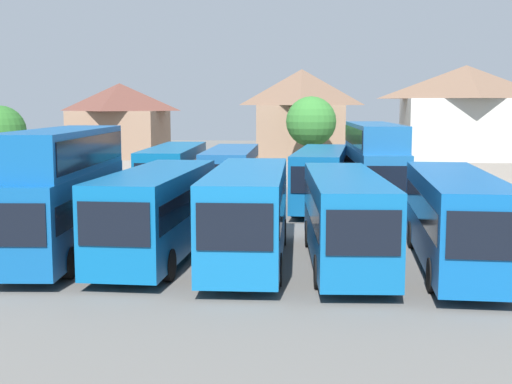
{
  "coord_description": "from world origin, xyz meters",
  "views": [
    {
      "loc": [
        2.3,
        -25.25,
        5.89
      ],
      "look_at": [
        0.0,
        3.0,
        2.29
      ],
      "focal_mm": 48.42,
      "sensor_mm": 36.0,
      "label": 1
    }
  ],
  "objects_px": {
    "bus_5": "(455,215)",
    "bus_7": "(231,173)",
    "tree_left_of_lot": "(311,122)",
    "bus_9": "(374,161)",
    "bus_4": "(345,214)",
    "bus_2": "(157,209)",
    "house_terrace_centre": "(301,121)",
    "bus_1": "(63,186)",
    "bus_6": "(174,172)",
    "bus_8": "(321,175)",
    "house_terrace_left": "(120,127)",
    "bus_3": "(248,210)",
    "house_terrace_right": "(465,120)",
    "tree_behind_wall": "(0,132)"
  },
  "relations": [
    {
      "from": "bus_4",
      "to": "tree_left_of_lot",
      "type": "relative_size",
      "value": 1.66
    },
    {
      "from": "bus_6",
      "to": "tree_left_of_lot",
      "type": "distance_m",
      "value": 14.94
    },
    {
      "from": "bus_6",
      "to": "house_terrace_centre",
      "type": "xyz_separation_m",
      "value": [
        7.12,
        18.99,
        2.54
      ]
    },
    {
      "from": "bus_5",
      "to": "bus_8",
      "type": "height_order",
      "value": "bus_5"
    },
    {
      "from": "bus_1",
      "to": "tree_left_of_lot",
      "type": "bearing_deg",
      "value": 156.59
    },
    {
      "from": "bus_3",
      "to": "bus_5",
      "type": "relative_size",
      "value": 0.96
    },
    {
      "from": "bus_8",
      "to": "bus_7",
      "type": "bearing_deg",
      "value": -88.56
    },
    {
      "from": "bus_9",
      "to": "tree_behind_wall",
      "type": "height_order",
      "value": "tree_behind_wall"
    },
    {
      "from": "house_terrace_left",
      "to": "bus_2",
      "type": "bearing_deg",
      "value": -72.12
    },
    {
      "from": "bus_4",
      "to": "tree_behind_wall",
      "type": "relative_size",
      "value": 1.85
    },
    {
      "from": "tree_left_of_lot",
      "to": "bus_4",
      "type": "bearing_deg",
      "value": -87.19
    },
    {
      "from": "bus_7",
      "to": "tree_left_of_lot",
      "type": "distance_m",
      "value": 13.34
    },
    {
      "from": "tree_left_of_lot",
      "to": "house_terrace_left",
      "type": "bearing_deg",
      "value": 157.55
    },
    {
      "from": "bus_7",
      "to": "tree_behind_wall",
      "type": "xyz_separation_m",
      "value": [
        -16.97,
        6.73,
        2.11
      ]
    },
    {
      "from": "bus_8",
      "to": "house_terrace_centre",
      "type": "relative_size",
      "value": 1.29
    },
    {
      "from": "bus_6",
      "to": "bus_8",
      "type": "height_order",
      "value": "bus_6"
    },
    {
      "from": "bus_1",
      "to": "house_terrace_left",
      "type": "bearing_deg",
      "value": -171.72
    },
    {
      "from": "bus_3",
      "to": "bus_8",
      "type": "distance_m",
      "value": 14.51
    },
    {
      "from": "bus_5",
      "to": "bus_6",
      "type": "bearing_deg",
      "value": -135.12
    },
    {
      "from": "bus_4",
      "to": "tree_left_of_lot",
      "type": "xyz_separation_m",
      "value": [
        -1.32,
        26.85,
        2.69
      ]
    },
    {
      "from": "bus_3",
      "to": "house_terrace_right",
      "type": "bearing_deg",
      "value": 154.48
    },
    {
      "from": "bus_9",
      "to": "house_terrace_right",
      "type": "relative_size",
      "value": 1.15
    },
    {
      "from": "bus_1",
      "to": "bus_4",
      "type": "height_order",
      "value": "bus_1"
    },
    {
      "from": "bus_2",
      "to": "bus_9",
      "type": "distance_m",
      "value": 16.99
    },
    {
      "from": "house_terrace_left",
      "to": "house_terrace_right",
      "type": "height_order",
      "value": "house_terrace_right"
    },
    {
      "from": "bus_6",
      "to": "tree_behind_wall",
      "type": "bearing_deg",
      "value": -119.0
    },
    {
      "from": "house_terrace_left",
      "to": "house_terrace_centre",
      "type": "bearing_deg",
      "value": -0.73
    },
    {
      "from": "bus_9",
      "to": "house_terrace_right",
      "type": "bearing_deg",
      "value": 151.87
    },
    {
      "from": "bus_1",
      "to": "tree_left_of_lot",
      "type": "xyz_separation_m",
      "value": [
        9.44,
        26.38,
        1.81
      ]
    },
    {
      "from": "bus_3",
      "to": "house_terrace_centre",
      "type": "bearing_deg",
      "value": 176.53
    },
    {
      "from": "bus_4",
      "to": "bus_3",
      "type": "bearing_deg",
      "value": -95.04
    },
    {
      "from": "house_terrace_right",
      "to": "bus_3",
      "type": "bearing_deg",
      "value": -114.49
    },
    {
      "from": "bus_6",
      "to": "bus_1",
      "type": "bearing_deg",
      "value": -8.27
    },
    {
      "from": "tree_left_of_lot",
      "to": "bus_6",
      "type": "bearing_deg",
      "value": -122.73
    },
    {
      "from": "bus_6",
      "to": "bus_8",
      "type": "relative_size",
      "value": 0.99
    },
    {
      "from": "bus_5",
      "to": "bus_7",
      "type": "distance_m",
      "value": 17.75
    },
    {
      "from": "bus_2",
      "to": "bus_3",
      "type": "bearing_deg",
      "value": 88.13
    },
    {
      "from": "bus_9",
      "to": "bus_4",
      "type": "bearing_deg",
      "value": -10.95
    },
    {
      "from": "bus_2",
      "to": "house_terrace_centre",
      "type": "xyz_separation_m",
      "value": [
        4.92,
        33.11,
        2.56
      ]
    },
    {
      "from": "bus_6",
      "to": "bus_8",
      "type": "bearing_deg",
      "value": 86.92
    },
    {
      "from": "bus_8",
      "to": "tree_left_of_lot",
      "type": "xyz_separation_m",
      "value": [
        -0.6,
        12.51,
        2.69
      ]
    },
    {
      "from": "bus_4",
      "to": "bus_7",
      "type": "height_order",
      "value": "bus_7"
    },
    {
      "from": "bus_7",
      "to": "house_terrace_left",
      "type": "distance_m",
      "value": 22.55
    },
    {
      "from": "bus_5",
      "to": "bus_7",
      "type": "xyz_separation_m",
      "value": [
        -9.85,
        14.76,
        -0.03
      ]
    },
    {
      "from": "tree_behind_wall",
      "to": "bus_4",
      "type": "bearing_deg",
      "value": -43.03
    },
    {
      "from": "house_terrace_right",
      "to": "tree_left_of_lot",
      "type": "xyz_separation_m",
      "value": [
        -12.44,
        -5.52,
        -0.01
      ]
    },
    {
      "from": "tree_left_of_lot",
      "to": "bus_8",
      "type": "bearing_deg",
      "value": -87.25
    },
    {
      "from": "bus_4",
      "to": "bus_6",
      "type": "relative_size",
      "value": 0.95
    },
    {
      "from": "bus_2",
      "to": "bus_6",
      "type": "bearing_deg",
      "value": -169.01
    },
    {
      "from": "bus_5",
      "to": "house_terrace_right",
      "type": "relative_size",
      "value": 1.12
    }
  ]
}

